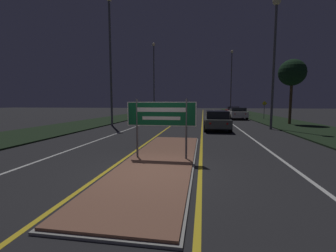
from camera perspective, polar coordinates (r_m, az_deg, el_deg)
name	(u,v)px	position (r m, az deg, el deg)	size (l,w,h in m)	color
ground_plane	(152,173)	(6.59, -4.09, -11.90)	(160.00, 160.00, 0.00)	#232326
median_island	(161,159)	(7.96, -1.69, -8.44)	(2.35, 9.45, 0.10)	#999993
verge_left	(113,119)	(28.37, -13.77, 1.75)	(5.00, 100.00, 0.08)	black
verge_right	(277,121)	(27.40, 26.03, 1.18)	(5.00, 100.00, 0.08)	black
centre_line_yellow_left	(183,117)	(31.30, 3.78, 2.21)	(0.12, 70.00, 0.01)	gold
centre_line_yellow_right	(203,118)	(31.17, 8.79, 2.14)	(0.12, 70.00, 0.01)	gold
lane_line_white_left	(163,117)	(31.68, -1.34, 2.27)	(0.12, 70.00, 0.01)	silver
lane_line_white_right	(224,118)	(31.30, 13.99, 2.05)	(0.12, 70.00, 0.01)	silver
edge_line_white_left	(142,117)	(32.34, -6.58, 2.31)	(0.10, 70.00, 0.01)	silver
edge_line_white_right	(247,118)	(31.70, 19.40, 1.94)	(0.10, 70.00, 0.01)	silver
highway_sign	(161,116)	(7.72, -1.73, 2.49)	(2.41, 0.07, 2.05)	#56565B
streetlight_left_near	(110,46)	(20.86, -14.48, 19.09)	(0.52, 0.52, 10.96)	#56565B
streetlight_left_far	(154,71)	(35.39, -3.61, 13.66)	(0.50, 0.50, 11.06)	#56565B
streetlight_right_near	(275,41)	(19.23, 25.52, 18.91)	(0.59, 0.59, 9.61)	#56565B
streetlight_right_far	(231,76)	(41.43, 15.78, 12.15)	(0.48, 0.48, 11.03)	#56565B
car_receding_0	(217,120)	(17.04, 12.30, 1.49)	(1.89, 4.54, 1.43)	#4C514C
car_receding_1	(237,113)	(29.08, 17.20, 3.18)	(2.03, 4.70, 1.43)	silver
car_receding_2	(233,111)	(37.19, 16.07, 3.75)	(2.01, 4.83, 1.43)	maroon
car_approaching_0	(162,116)	(22.63, -1.45, 2.63)	(1.92, 4.24, 1.36)	black
car_approaching_1	(175,112)	(33.09, 1.68, 3.67)	(1.94, 4.16, 1.38)	silver
car_approaching_2	(168,109)	(48.79, 0.06, 4.41)	(1.99, 4.06, 1.39)	silver
warning_sign	(264,108)	(29.51, 23.25, 4.21)	(0.60, 0.06, 2.16)	#56565B
roadside_palm_right	(292,73)	(23.57, 29.01, 11.69)	(2.36, 2.36, 5.83)	#4C3823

